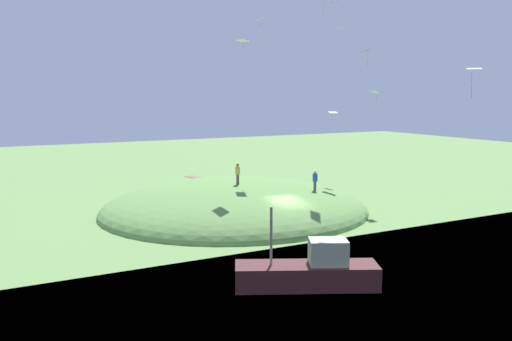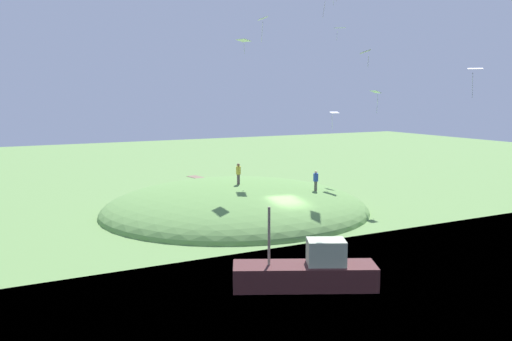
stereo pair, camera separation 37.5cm
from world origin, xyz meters
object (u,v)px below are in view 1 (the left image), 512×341
Objects in this scene: kite_6 at (338,28)px; kite_12 at (365,52)px; person_near_shore at (315,178)px; kite_10 at (474,70)px; kite_4 at (374,93)px; kite_8 at (243,41)px; person_watching_kites at (238,171)px; boat_on_lake at (310,272)px; kite_9 at (262,19)px; kite_5 at (333,114)px.

kite_12 is at bearing 153.87° from kite_6.
person_near_shore is 14.76m from kite_10.
kite_4 is 1.56× the size of kite_8.
kite_8 reaches higher than person_watching_kites.
boat_on_lake is at bearing 105.44° from kite_10.
boat_on_lake is 3.40× the size of kite_9.
kite_6 is 0.60× the size of kite_10.
kite_4 is at bearing 68.03° from boat_on_lake.
person_watching_kites is 1.37× the size of kite_8.
kite_9 reaches higher than kite_5.
kite_8 is at bearing 76.98° from kite_4.
person_near_shore is 15.09m from kite_9.
person_watching_kites is 10.72m from kite_8.
kite_12 is (5.47, 5.57, 1.45)m from kite_10.
kite_12 is at bearing 67.57° from boat_on_lake.
person_near_shore is at bearing -34.94° from person_watching_kites.
kite_10 reaches higher than kite_4.
kite_5 is at bearing 9.59° from kite_10.
kite_4 is 0.90× the size of kite_9.
kite_10 is at bearing -149.88° from person_near_shore.
kite_12 is at bearing 158.73° from kite_5.
kite_9 is (3.21, -4.05, 12.99)m from person_watching_kites.
kite_5 is (18.55, -14.88, 7.45)m from boat_on_lake.
kite_4 reaches higher than person_near_shore.
kite_12 is (-10.02, 4.92, -3.04)m from kite_6.
boat_on_lake is at bearing 138.65° from person_near_shore.
kite_12 is (10.22, -11.64, 12.40)m from boat_on_lake.
kite_12 reaches higher than person_watching_kites.
kite_8 is (-2.68, 11.53, -1.88)m from kite_6.
kite_4 is at bearing -91.88° from person_near_shore.
kite_9 is at bearing 7.23° from person_near_shore.
kite_10 is 7.94m from kite_12.
kite_4 is 1.23× the size of kite_5.
boat_on_lake is 19.84m from kite_12.
boat_on_lake is at bearing 164.03° from kite_8.
kite_8 reaches higher than kite_10.
kite_5 reaches higher than boat_on_lake.
kite_6 reaches higher than kite_5.
kite_12 is at bearing 132.81° from kite_4.
kite_8 is at bearing 95.70° from kite_5.
kite_9 is (2.30, 6.29, 8.39)m from kite_5.
kite_5 is (4.16, -4.75, 5.15)m from person_near_shore.
kite_9 is at bearing -47.37° from kite_8.
boat_on_lake is at bearing 131.76° from kite_4.
person_near_shore is 1.29× the size of kite_6.
boat_on_lake is at bearing -109.16° from person_watching_kites.
person_watching_kites is 17.60m from kite_6.
kite_12 is (-7.42, -7.10, 9.55)m from person_watching_kites.
kite_5 is at bearing -110.07° from kite_9.
kite_5 is 10.21m from kite_12.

